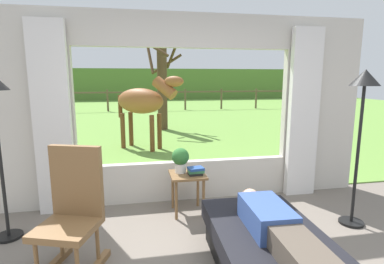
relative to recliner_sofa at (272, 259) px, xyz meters
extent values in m
cube|color=beige|center=(-2.43, 1.95, 1.06)|extent=(1.15, 0.12, 2.55)
cube|color=beige|center=(1.62, 1.95, 1.06)|extent=(1.15, 0.12, 2.55)
cube|color=beige|center=(-0.40, 1.95, 0.06)|extent=(2.90, 0.12, 0.55)
cube|color=beige|center=(-0.40, 1.95, 2.11)|extent=(2.90, 0.12, 0.45)
cube|color=silver|center=(-2.09, 1.81, 0.98)|extent=(0.44, 0.10, 2.40)
cube|color=silver|center=(1.29, 1.81, 0.98)|extent=(0.44, 0.10, 2.40)
cube|color=olive|center=(-0.40, 12.85, -0.21)|extent=(36.00, 21.68, 0.02)
cube|color=#537732|center=(-0.40, 22.69, 0.98)|extent=(36.00, 2.00, 2.40)
cube|color=black|center=(0.00, 0.00, 0.11)|extent=(0.96, 1.73, 0.18)
cube|color=#334C8C|center=(0.00, 0.15, 0.31)|extent=(0.36, 0.61, 0.22)
cube|color=#4C4238|center=(0.00, -0.45, 0.29)|extent=(0.31, 0.69, 0.18)
sphere|color=tan|center=(0.00, 0.54, 0.31)|extent=(0.20, 0.20, 0.20)
cube|color=brown|center=(-1.70, 0.43, 0.22)|extent=(0.61, 0.61, 0.06)
cube|color=brown|center=(-1.63, 0.63, 0.56)|extent=(0.47, 0.22, 0.68)
cylinder|color=brown|center=(-1.93, 0.32, 0.02)|extent=(0.04, 0.04, 0.38)
cylinder|color=brown|center=(-1.59, 0.20, 0.02)|extent=(0.04, 0.04, 0.38)
cylinder|color=brown|center=(-1.81, 0.66, 0.02)|extent=(0.04, 0.04, 0.38)
cylinder|color=brown|center=(-1.47, 0.54, 0.02)|extent=(0.04, 0.04, 0.38)
cube|color=brown|center=(-0.46, 1.48, 0.29)|extent=(0.44, 0.44, 0.03)
cylinder|color=brown|center=(-0.63, 1.31, 0.03)|extent=(0.04, 0.04, 0.49)
cylinder|color=brown|center=(-0.29, 1.31, 0.03)|extent=(0.04, 0.04, 0.49)
cylinder|color=brown|center=(-0.63, 1.65, 0.03)|extent=(0.04, 0.04, 0.49)
cylinder|color=brown|center=(-0.29, 1.65, 0.03)|extent=(0.04, 0.04, 0.49)
cylinder|color=silver|center=(-0.54, 1.54, 0.36)|extent=(0.14, 0.14, 0.12)
sphere|color=#2D6B2D|center=(-0.54, 1.54, 0.51)|extent=(0.22, 0.22, 0.22)
cube|color=black|center=(-0.38, 1.42, 0.32)|extent=(0.18, 0.15, 0.03)
cube|color=#337247|center=(-0.37, 1.41, 0.35)|extent=(0.20, 0.12, 0.03)
cube|color=#23478C|center=(-0.37, 1.41, 0.38)|extent=(0.20, 0.17, 0.03)
cylinder|color=black|center=(-2.48, 1.22, -0.20)|extent=(0.28, 0.28, 0.03)
cylinder|color=black|center=(-2.48, 1.22, 0.58)|extent=(0.04, 0.04, 1.59)
cylinder|color=black|center=(1.40, 0.81, -0.20)|extent=(0.28, 0.28, 0.03)
cylinder|color=black|center=(1.40, 0.81, 0.59)|extent=(0.04, 0.04, 1.63)
cone|color=black|center=(1.40, 0.81, 1.50)|extent=(0.32, 0.32, 0.18)
ellipsoid|color=brown|center=(-0.95, 5.17, 0.95)|extent=(1.33, 1.19, 0.60)
cylinder|color=brown|center=(-0.40, 4.76, 1.26)|extent=(0.64, 0.57, 0.53)
ellipsoid|color=brown|center=(-0.21, 4.62, 1.41)|extent=(0.50, 0.45, 0.24)
cube|color=#593319|center=(-0.47, 4.81, 1.29)|extent=(0.39, 0.32, 0.32)
cylinder|color=#593319|center=(-1.43, 5.53, 0.80)|extent=(0.14, 0.14, 0.55)
cylinder|color=#593319|center=(-0.52, 5.05, 0.23)|extent=(0.11, 0.11, 0.85)
cylinder|color=#593319|center=(-0.71, 4.79, 0.23)|extent=(0.11, 0.11, 0.85)
cylinder|color=#593319|center=(-1.19, 5.55, 0.23)|extent=(0.11, 0.11, 0.85)
cylinder|color=#593319|center=(-1.38, 5.29, 0.23)|extent=(0.11, 0.11, 0.85)
cylinder|color=#4C3823|center=(-0.17, 7.85, 1.35)|extent=(0.32, 0.32, 3.10)
cylinder|color=#47331E|center=(0.17, 7.96, 2.20)|extent=(0.34, 0.79, 0.79)
cylinder|color=#47331E|center=(0.05, 8.17, 1.96)|extent=(0.91, 0.65, 0.61)
cylinder|color=#47331E|center=(-0.48, 7.51, 2.44)|extent=(0.94, 0.87, 0.68)
cylinder|color=#47331E|center=(-0.54, 7.79, 2.03)|extent=(0.20, 0.73, 0.88)
cylinder|color=brown|center=(-6.40, 13.87, 0.35)|extent=(0.10, 0.10, 1.10)
cylinder|color=brown|center=(-4.40, 13.87, 0.35)|extent=(0.10, 0.10, 1.10)
cylinder|color=brown|center=(-2.40, 13.87, 0.35)|extent=(0.10, 0.10, 1.10)
cylinder|color=brown|center=(-0.40, 13.87, 0.35)|extent=(0.10, 0.10, 1.10)
cylinder|color=brown|center=(1.60, 13.87, 0.35)|extent=(0.10, 0.10, 1.10)
cylinder|color=brown|center=(3.60, 13.87, 0.35)|extent=(0.10, 0.10, 1.10)
cylinder|color=brown|center=(5.60, 13.87, 0.35)|extent=(0.10, 0.10, 1.10)
cylinder|color=brown|center=(7.60, 13.87, 0.35)|extent=(0.10, 0.10, 1.10)
cube|color=brown|center=(-0.40, 13.87, 0.75)|extent=(16.00, 0.06, 0.08)
camera|label=1|loc=(-1.10, -2.15, 1.50)|focal=28.48mm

